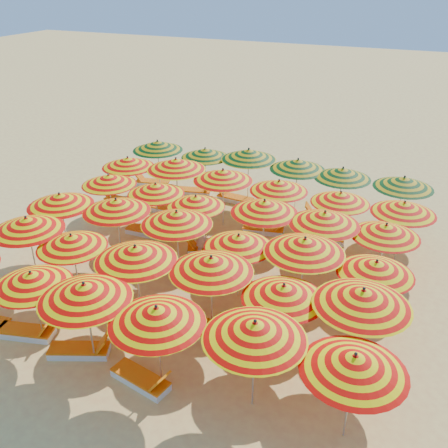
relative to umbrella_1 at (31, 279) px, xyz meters
The scene contains 53 objects.
ground 6.86m from the umbrella_1, 60.30° to the left, with size 120.00×120.00×0.00m, color #EECC69.
umbrella_1 is the anchor object (origin of this frame).
umbrella_2 2.01m from the umbrella_1, ahead, with size 2.78×2.78×2.67m.
umbrella_3 4.21m from the umbrella_1, ahead, with size 2.95×2.95×2.61m.
umbrella_4 6.65m from the umbrella_1, ahead, with size 2.61×2.61×2.69m.
umbrella_5 8.97m from the umbrella_1, ahead, with size 2.98×2.98×2.56m.
umbrella_6 3.27m from the umbrella_1, 134.43° to the left, with size 2.55×2.55×2.59m.
umbrella_7 2.23m from the umbrella_1, 99.36° to the left, with size 2.94×2.94×2.41m.
umbrella_8 2.98m from the umbrella_1, 43.49° to the left, with size 3.06×3.06×2.66m.
umbrella_9 5.08m from the umbrella_1, 28.40° to the left, with size 3.31×3.31×2.64m.
umbrella_10 7.06m from the umbrella_1, 17.91° to the left, with size 2.94×2.94×2.44m.
umbrella_11 9.07m from the umbrella_1, 15.29° to the left, with size 3.19×3.19×2.72m.
umbrella_12 5.07m from the umbrella_1, 120.75° to the left, with size 2.84×2.84×2.58m.
umbrella_13 4.74m from the umbrella_1, 94.39° to the left, with size 2.96×2.96×2.61m.
umbrella_14 5.13m from the umbrella_1, 65.41° to the left, with size 3.02×3.02×2.63m.
umbrella_15 6.29m from the umbrella_1, 43.89° to the left, with size 2.65×2.65×2.40m.
umbrella_16 8.03m from the umbrella_1, 34.02° to the left, with size 2.59×2.59×2.68m.
umbrella_17 9.88m from the umbrella_1, 26.80° to the left, with size 3.00×3.00×2.41m.
umbrella_18 7.40m from the umbrella_1, 108.27° to the left, with size 2.85×2.85×2.40m.
umbrella_19 6.94m from the umbrella_1, 90.36° to the left, with size 2.55×2.55×2.41m.
umbrella_20 6.88m from the umbrella_1, 74.10° to the left, with size 2.91×2.91×2.35m.
umbrella_21 8.15m from the umbrella_1, 55.94° to the left, with size 2.55×2.55×2.60m.
umbrella_22 9.51m from the umbrella_1, 44.73° to the left, with size 2.99×2.99×2.61m.
umbrella_23 11.16m from the umbrella_1, 38.14° to the left, with size 2.86×2.86×2.45m.
umbrella_24 9.35m from the umbrella_1, 106.49° to the left, with size 2.56×2.56×2.47m.
umbrella_25 9.12m from the umbrella_1, 91.80° to the left, with size 3.36×3.36×2.71m.
umbrella_26 9.14m from the umbrella_1, 77.33° to the left, with size 3.12×3.12×2.62m.
umbrella_27 10.06m from the umbrella_1, 64.25° to the left, with size 2.78×2.78×2.47m.
umbrella_28 11.32m from the umbrella_1, 52.85° to the left, with size 2.81×2.81×2.40m.
umbrella_29 12.75m from the umbrella_1, 44.15° to the left, with size 3.02×3.02×2.49m.
umbrella_30 11.58m from the umbrella_1, 102.40° to the left, with size 2.88×2.88×2.56m.
umbrella_31 11.60m from the umbrella_1, 90.42° to the left, with size 2.93×2.93×2.41m.
umbrella_32 11.79m from the umbrella_1, 79.68° to the left, with size 3.10×3.10×2.68m.
umbrella_33 12.27m from the umbrella_1, 68.69° to the left, with size 3.00×3.00×2.58m.
umbrella_34 12.99m from the umbrella_1, 60.26° to the left, with size 2.63×2.63×2.54m.
umbrella_35 14.35m from the umbrella_1, 51.63° to the left, with size 2.40×2.40×2.54m.
lounger_1 2.02m from the umbrella_1, 167.11° to the right, with size 1.82×0.98×0.69m.
lounger_2 2.46m from the umbrella_1, ahead, with size 1.82×1.20×0.69m.
lounger_3 4.20m from the umbrella_1, ahead, with size 1.81×0.92×0.69m.
lounger_4 3.34m from the umbrella_1, 52.37° to the left, with size 1.83×1.08×0.69m.
lounger_5 4.98m from the umbrella_1, 30.24° to the left, with size 1.82×0.93×0.69m.
lounger_6 5.42m from the umbrella_1, 72.30° to the left, with size 1.83×1.12×0.69m.
lounger_7 7.17m from the umbrella_1, 94.53° to the left, with size 1.75×0.64×0.69m.
lounger_8 7.28m from the umbrella_1, 70.06° to the left, with size 1.82×1.25×0.69m.
lounger_9 9.77m from the umbrella_1, 109.87° to the left, with size 1.74×0.61×0.69m.
lounger_10 9.34m from the umbrella_1, 94.95° to the left, with size 1.74×0.61×0.69m.
lounger_11 9.97m from the umbrella_1, 66.69° to the left, with size 1.81×0.90×0.69m.
lounger_12 11.38m from the umbrella_1, 55.59° to the left, with size 1.79×0.77×0.69m.
lounger_13 12.10m from the umbrella_1, 104.96° to the left, with size 1.82×0.96×0.69m.
lounger_14 11.57m from the umbrella_1, 92.95° to the left, with size 1.82×0.97×0.69m.
lounger_15 11.66m from the umbrella_1, 82.44° to the left, with size 1.78×0.73×0.69m.
lounger_16 12.76m from the umbrella_1, 62.38° to the left, with size 1.81×0.90×0.69m.
beachgoer_a 6.80m from the umbrella_1, 70.23° to the left, with size 0.57×0.38×1.57m, color tan.
Camera 1 is at (6.41, -14.29, 9.92)m, focal length 40.00 mm.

